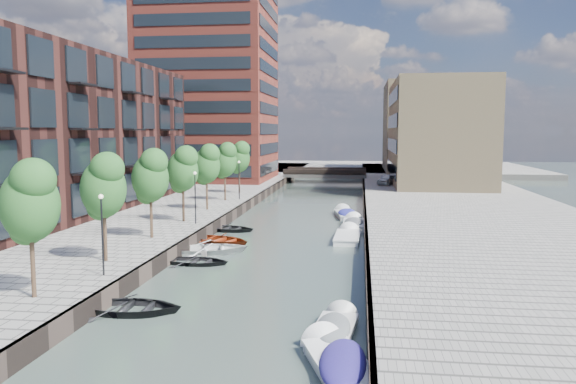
% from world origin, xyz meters
% --- Properties ---
extents(water, '(300.00, 300.00, 0.00)m').
position_xyz_m(water, '(0.00, 40.00, 0.00)').
color(water, '#38473F').
rests_on(water, ground).
extents(quay_right, '(20.00, 140.00, 1.00)m').
position_xyz_m(quay_right, '(16.00, 40.00, 0.50)').
color(quay_right, gray).
rests_on(quay_right, ground).
extents(quay_wall_left, '(0.25, 140.00, 1.00)m').
position_xyz_m(quay_wall_left, '(-6.10, 40.00, 0.50)').
color(quay_wall_left, '#332823').
rests_on(quay_wall_left, ground).
extents(quay_wall_right, '(0.25, 140.00, 1.00)m').
position_xyz_m(quay_wall_right, '(6.10, 40.00, 0.50)').
color(quay_wall_right, '#332823').
rests_on(quay_wall_right, ground).
extents(far_closure, '(80.00, 40.00, 1.00)m').
position_xyz_m(far_closure, '(0.00, 100.00, 0.50)').
color(far_closure, gray).
rests_on(far_closure, ground).
extents(apartment_block, '(8.00, 38.00, 14.00)m').
position_xyz_m(apartment_block, '(-20.00, 30.00, 8.00)').
color(apartment_block, black).
rests_on(apartment_block, quay_left).
extents(tower, '(18.00, 18.00, 30.00)m').
position_xyz_m(tower, '(-17.00, 65.00, 16.00)').
color(tower, maroon).
rests_on(tower, quay_left).
extents(tan_block_near, '(12.00, 25.00, 14.00)m').
position_xyz_m(tan_block_near, '(16.00, 62.00, 8.00)').
color(tan_block_near, tan).
rests_on(tan_block_near, quay_right).
extents(tan_block_far, '(12.00, 20.00, 16.00)m').
position_xyz_m(tan_block_far, '(16.00, 88.00, 9.00)').
color(tan_block_far, tan).
rests_on(tan_block_far, quay_right).
extents(bridge, '(13.00, 6.00, 1.30)m').
position_xyz_m(bridge, '(0.00, 72.00, 1.39)').
color(bridge, gray).
rests_on(bridge, ground).
extents(tree_0, '(2.50, 2.50, 5.95)m').
position_xyz_m(tree_0, '(-8.50, 4.00, 5.31)').
color(tree_0, '#382619').
rests_on(tree_0, quay_left).
extents(tree_1, '(2.50, 2.50, 5.95)m').
position_xyz_m(tree_1, '(-8.50, 11.00, 5.31)').
color(tree_1, '#382619').
rests_on(tree_1, quay_left).
extents(tree_2, '(2.50, 2.50, 5.95)m').
position_xyz_m(tree_2, '(-8.50, 18.00, 5.31)').
color(tree_2, '#382619').
rests_on(tree_2, quay_left).
extents(tree_3, '(2.50, 2.50, 5.95)m').
position_xyz_m(tree_3, '(-8.50, 25.00, 5.31)').
color(tree_3, '#382619').
rests_on(tree_3, quay_left).
extents(tree_4, '(2.50, 2.50, 5.95)m').
position_xyz_m(tree_4, '(-8.50, 32.00, 5.31)').
color(tree_4, '#382619').
rests_on(tree_4, quay_left).
extents(tree_5, '(2.50, 2.50, 5.95)m').
position_xyz_m(tree_5, '(-8.50, 39.00, 5.31)').
color(tree_5, '#382619').
rests_on(tree_5, quay_left).
extents(tree_6, '(2.50, 2.50, 5.95)m').
position_xyz_m(tree_6, '(-8.50, 46.00, 5.31)').
color(tree_6, '#382619').
rests_on(tree_6, quay_left).
extents(lamp_0, '(0.24, 0.24, 4.12)m').
position_xyz_m(lamp_0, '(-7.20, 8.00, 3.51)').
color(lamp_0, black).
rests_on(lamp_0, quay_left).
extents(lamp_1, '(0.24, 0.24, 4.12)m').
position_xyz_m(lamp_1, '(-7.20, 24.00, 3.51)').
color(lamp_1, black).
rests_on(lamp_1, quay_left).
extents(lamp_2, '(0.24, 0.24, 4.12)m').
position_xyz_m(lamp_2, '(-7.20, 40.00, 3.51)').
color(lamp_2, black).
rests_on(lamp_2, quay_left).
extents(sloop_0, '(4.84, 3.55, 0.98)m').
position_xyz_m(sloop_0, '(-4.68, 5.40, 0.00)').
color(sloop_0, black).
rests_on(sloop_0, ground).
extents(sloop_1, '(4.18, 3.11, 0.83)m').
position_xyz_m(sloop_1, '(-4.39, 14.92, 0.00)').
color(sloop_1, black).
rests_on(sloop_1, ground).
extents(sloop_2, '(5.57, 4.83, 0.97)m').
position_xyz_m(sloop_2, '(-4.54, 21.50, 0.00)').
color(sloop_2, maroon).
rests_on(sloop_2, ground).
extents(sloop_3, '(6.12, 5.24, 1.07)m').
position_xyz_m(sloop_3, '(-4.43, 18.08, 0.00)').
color(sloop_3, white).
rests_on(sloop_3, ground).
extents(sloop_4, '(4.84, 3.84, 0.90)m').
position_xyz_m(sloop_4, '(-5.15, 26.58, 0.00)').
color(sloop_4, black).
rests_on(sloop_4, ground).
extents(motorboat_0, '(3.32, 5.40, 1.70)m').
position_xyz_m(motorboat_0, '(4.97, 0.46, 0.21)').
color(motorboat_0, white).
rests_on(motorboat_0, ground).
extents(motorboat_1, '(2.04, 4.63, 1.50)m').
position_xyz_m(motorboat_1, '(4.67, 3.89, 0.18)').
color(motorboat_1, silver).
rests_on(motorboat_1, ground).
extents(motorboat_2, '(1.99, 5.37, 1.77)m').
position_xyz_m(motorboat_2, '(4.73, 24.50, 0.10)').
color(motorboat_2, white).
rests_on(motorboat_2, ground).
extents(motorboat_3, '(2.69, 5.54, 1.77)m').
position_xyz_m(motorboat_3, '(4.26, 35.79, 0.22)').
color(motorboat_3, silver).
rests_on(motorboat_3, ground).
extents(motorboat_4, '(1.89, 5.24, 1.74)m').
position_xyz_m(motorboat_4, '(5.10, 30.26, 0.21)').
color(motorboat_4, white).
rests_on(motorboat_4, ground).
extents(car, '(3.24, 4.55, 1.44)m').
position_xyz_m(car, '(9.23, 58.81, 1.72)').
color(car, silver).
rests_on(car, quay_right).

